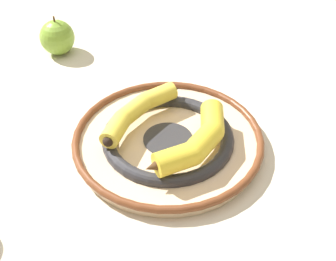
{
  "coord_description": "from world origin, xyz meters",
  "views": [
    {
      "loc": [
        0.43,
        -0.35,
        0.54
      ],
      "look_at": [
        -0.02,
        0.03,
        0.04
      ],
      "focal_mm": 50.0,
      "sensor_mm": 36.0,
      "label": 1
    }
  ],
  "objects_px": {
    "banana_b": "(197,141)",
    "banana_a": "(138,110)",
    "apple": "(57,37)",
    "decorative_bowl": "(168,140)"
  },
  "relations": [
    {
      "from": "banana_b",
      "to": "banana_a",
      "type": "bearing_deg",
      "value": 82.85
    },
    {
      "from": "banana_a",
      "to": "apple",
      "type": "relative_size",
      "value": 2.21
    },
    {
      "from": "decorative_bowl",
      "to": "banana_b",
      "type": "height_order",
      "value": "banana_b"
    },
    {
      "from": "banana_b",
      "to": "apple",
      "type": "bearing_deg",
      "value": 72.87
    },
    {
      "from": "banana_a",
      "to": "apple",
      "type": "xyz_separation_m",
      "value": [
        -0.32,
        0.03,
        -0.01
      ]
    },
    {
      "from": "banana_a",
      "to": "decorative_bowl",
      "type": "bearing_deg",
      "value": 88.88
    },
    {
      "from": "apple",
      "to": "decorative_bowl",
      "type": "bearing_deg",
      "value": -2.18
    },
    {
      "from": "banana_a",
      "to": "banana_b",
      "type": "distance_m",
      "value": 0.13
    },
    {
      "from": "decorative_bowl",
      "to": "apple",
      "type": "bearing_deg",
      "value": 177.82
    },
    {
      "from": "banana_a",
      "to": "apple",
      "type": "bearing_deg",
      "value": -107.83
    }
  ]
}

